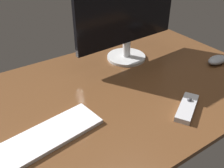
% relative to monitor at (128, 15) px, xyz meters
% --- Properties ---
extents(desk, '(1.40, 0.84, 0.02)m').
position_rel_monitor_xyz_m(desk, '(-0.22, -0.21, -0.24)').
color(desk, brown).
rests_on(desk, ground).
extents(monitor, '(0.57, 0.20, 0.43)m').
position_rel_monitor_xyz_m(monitor, '(0.00, 0.00, 0.00)').
color(monitor, silver).
rests_on(monitor, desk).
extents(keyboard, '(0.41, 0.18, 0.01)m').
position_rel_monitor_xyz_m(keyboard, '(-0.57, -0.32, -0.22)').
color(keyboard, white).
rests_on(keyboard, desk).
extents(computer_mouse, '(0.12, 0.07, 0.04)m').
position_rel_monitor_xyz_m(computer_mouse, '(0.34, -0.30, -0.21)').
color(computer_mouse, '#999EA5').
rests_on(computer_mouse, desk).
extents(media_remote, '(0.18, 0.14, 0.03)m').
position_rel_monitor_xyz_m(media_remote, '(-0.07, -0.47, -0.22)').
color(media_remote, '#B7B7BC').
rests_on(media_remote, desk).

